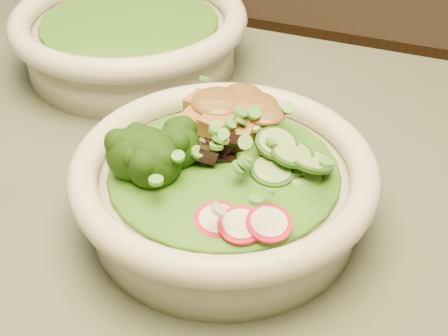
% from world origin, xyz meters
% --- Properties ---
extents(salad_bowl, '(0.23, 0.23, 0.06)m').
position_xyz_m(salad_bowl, '(0.01, 0.06, 0.78)').
color(salad_bowl, silver).
rests_on(salad_bowl, dining_table).
extents(side_bowl, '(0.26, 0.26, 0.07)m').
position_xyz_m(side_bowl, '(-0.18, 0.26, 0.79)').
color(side_bowl, silver).
rests_on(side_bowl, dining_table).
extents(lettuce_bed, '(0.18, 0.18, 0.02)m').
position_xyz_m(lettuce_bed, '(0.01, 0.06, 0.80)').
color(lettuce_bed, '#296B16').
rests_on(lettuce_bed, salad_bowl).
extents(side_lettuce, '(0.17, 0.17, 0.02)m').
position_xyz_m(side_lettuce, '(-0.18, 0.26, 0.81)').
color(side_lettuce, '#296B16').
rests_on(side_lettuce, side_bowl).
extents(broccoli_florets, '(0.07, 0.06, 0.04)m').
position_xyz_m(broccoli_florets, '(-0.04, 0.04, 0.82)').
color(broccoli_florets, black).
rests_on(broccoli_florets, salad_bowl).
extents(radish_slices, '(0.10, 0.04, 0.02)m').
position_xyz_m(radish_slices, '(0.03, 0.00, 0.81)').
color(radish_slices, '#B70E2A').
rests_on(radish_slices, salad_bowl).
extents(cucumber_slices, '(0.06, 0.06, 0.03)m').
position_xyz_m(cucumber_slices, '(0.06, 0.07, 0.81)').
color(cucumber_slices, '#88B363').
rests_on(cucumber_slices, salad_bowl).
extents(mushroom_heap, '(0.06, 0.06, 0.03)m').
position_xyz_m(mushroom_heap, '(0.00, 0.07, 0.81)').
color(mushroom_heap, black).
rests_on(mushroom_heap, salad_bowl).
extents(tofu_cubes, '(0.08, 0.06, 0.03)m').
position_xyz_m(tofu_cubes, '(-0.01, 0.11, 0.81)').
color(tofu_cubes, '#985F32').
rests_on(tofu_cubes, salad_bowl).
extents(peanut_sauce, '(0.06, 0.05, 0.01)m').
position_xyz_m(peanut_sauce, '(-0.01, 0.11, 0.82)').
color(peanut_sauce, brown).
rests_on(peanut_sauce, tofu_cubes).
extents(scallion_garnish, '(0.17, 0.17, 0.02)m').
position_xyz_m(scallion_garnish, '(0.01, 0.06, 0.82)').
color(scallion_garnish, '#4E9D37').
rests_on(scallion_garnish, salad_bowl).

